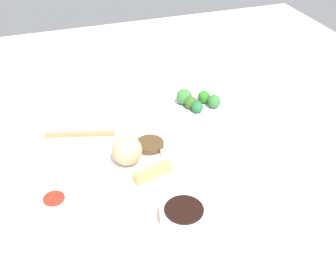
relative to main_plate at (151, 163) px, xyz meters
The scene contains 17 objects.
tabletop 0.03m from the main_plate, 53.42° to the right, with size 2.20×2.20×0.02m, color beige.
main_plate is the anchor object (origin of this frame).
rice_scoop 0.08m from the main_plate, 76.73° to the left, with size 0.08×0.08×0.08m, color tan.
spring_roll 0.07m from the main_plate, 166.73° to the left, with size 0.11×0.03×0.03m, color #DC9751.
crab_rangoon_wonton 0.07m from the main_plate, 103.27° to the right, with size 0.08×0.07×0.01m, color beige.
stir_fry_heap 0.07m from the main_plate, 13.27° to the right, with size 0.08×0.08×0.02m, color #46311C.
broccoli_plate 0.34m from the main_plate, 44.51° to the right, with size 0.23×0.23×0.01m, color white.
broccoli_floret_0 0.33m from the main_plate, 36.65° to the right, with size 0.05×0.05×0.05m, color #337334.
broccoli_floret_1 0.37m from the main_plate, 46.56° to the right, with size 0.04×0.04×0.04m, color #2A731E.
broccoli_floret_2 0.31m from the main_plate, 42.03° to the right, with size 0.04×0.04×0.04m, color #34571F.
broccoli_floret_3 0.30m from the main_plate, 47.75° to the right, with size 0.04×0.04×0.04m, color #206335.
broccoli_floret_4 0.36m from the main_plate, 53.41° to the right, with size 0.05×0.05×0.05m, color #2F6E32.
soy_sauce_bowl 0.22m from the main_plate, behind, with size 0.12×0.12×0.04m, color white.
soy_sauce_bowl_liquid 0.23m from the main_plate, behind, with size 0.09×0.09×0.00m, color black.
sauce_ramekin_sweet_and_sour 0.28m from the main_plate, 104.56° to the left, with size 0.07×0.07×0.02m, color white.
sauce_ramekin_sweet_and_sour_liquid 0.28m from the main_plate, 104.56° to the left, with size 0.05×0.05×0.00m, color red.
chopsticks_pair 0.27m from the main_plate, 38.51° to the left, with size 0.22×0.02×0.01m, color #AA734B.
Camera 1 is at (-0.88, 0.26, 0.77)m, focal length 43.92 mm.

